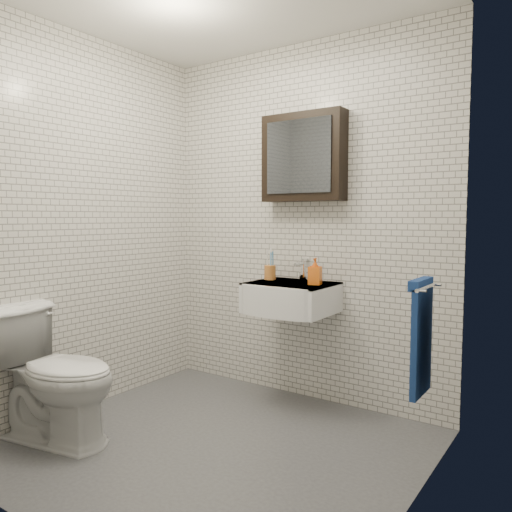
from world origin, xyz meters
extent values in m
cube|color=#45474C|center=(0.00, 0.00, 0.01)|extent=(2.20, 2.00, 0.01)
cube|color=silver|center=(0.00, 1.00, 1.25)|extent=(2.20, 0.02, 2.50)
cube|color=silver|center=(0.00, -1.00, 1.25)|extent=(2.20, 0.02, 2.50)
cube|color=silver|center=(-1.10, 0.00, 1.25)|extent=(0.02, 2.00, 2.50)
cube|color=silver|center=(1.10, 0.00, 1.25)|extent=(0.02, 2.00, 2.50)
cube|color=white|center=(0.05, 0.78, 0.75)|extent=(0.55, 0.45, 0.20)
cylinder|color=silver|center=(0.05, 0.80, 0.84)|extent=(0.31, 0.31, 0.02)
cylinder|color=silver|center=(0.05, 0.80, 0.85)|extent=(0.04, 0.04, 0.01)
cube|color=white|center=(0.05, 0.78, 0.84)|extent=(0.55, 0.45, 0.01)
cylinder|color=silver|center=(0.05, 0.94, 0.88)|extent=(0.06, 0.06, 0.06)
cylinder|color=silver|center=(0.05, 0.94, 0.94)|extent=(0.03, 0.03, 0.08)
cylinder|color=silver|center=(0.05, 0.88, 0.97)|extent=(0.02, 0.12, 0.02)
cube|color=silver|center=(0.05, 0.97, 0.99)|extent=(0.02, 0.09, 0.01)
cube|color=black|center=(0.05, 0.93, 1.70)|extent=(0.60, 0.14, 0.60)
cube|color=#3F444C|center=(0.05, 0.85, 1.70)|extent=(0.49, 0.01, 0.49)
cylinder|color=silver|center=(1.06, 0.35, 0.95)|extent=(0.02, 0.30, 0.02)
cylinder|color=silver|center=(1.08, 0.48, 0.95)|extent=(0.04, 0.02, 0.02)
cylinder|color=silver|center=(1.08, 0.22, 0.95)|extent=(0.04, 0.02, 0.02)
cube|color=navy|center=(1.05, 0.35, 0.68)|extent=(0.03, 0.26, 0.54)
cube|color=navy|center=(1.04, 0.35, 0.96)|extent=(0.05, 0.26, 0.05)
cylinder|color=#BF722F|center=(-0.17, 0.84, 0.90)|extent=(0.10, 0.10, 0.10)
cylinder|color=white|center=(-0.18, 0.83, 0.97)|extent=(0.02, 0.03, 0.19)
cylinder|color=#3B82BE|center=(-0.15, 0.83, 0.96)|extent=(0.02, 0.02, 0.17)
cylinder|color=white|center=(-0.17, 0.86, 0.97)|extent=(0.02, 0.04, 0.20)
cylinder|color=#3B82BE|center=(-0.15, 0.85, 0.96)|extent=(0.02, 0.04, 0.18)
imported|color=#E55318|center=(0.22, 0.78, 0.94)|extent=(0.10, 0.10, 0.18)
imported|color=white|center=(-0.80, -0.45, 0.39)|extent=(0.84, 0.57, 0.78)
camera|label=1|loc=(1.74, -2.11, 1.29)|focal=35.00mm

